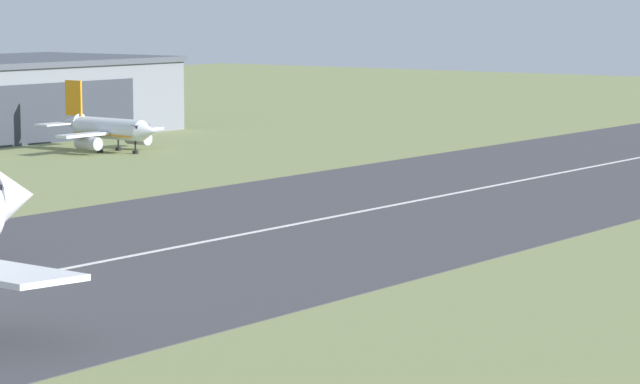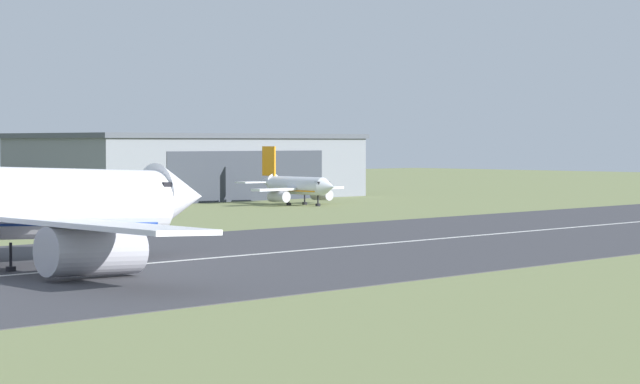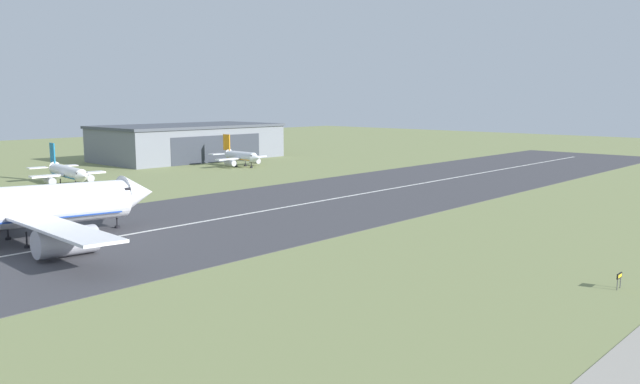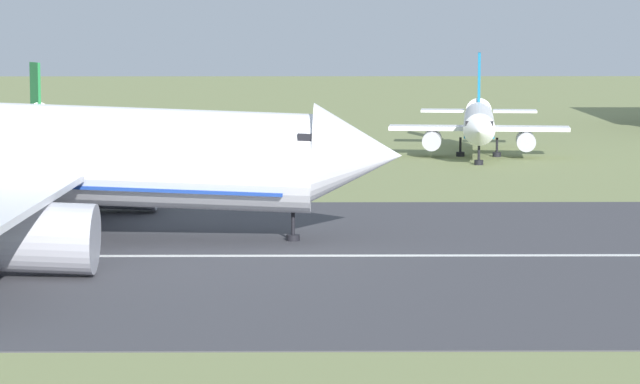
{
  "view_description": "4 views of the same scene",
  "coord_description": "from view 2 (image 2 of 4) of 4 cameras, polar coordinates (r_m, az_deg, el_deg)",
  "views": [
    {
      "loc": [
        -95.83,
        16.32,
        21.28
      ],
      "look_at": [
        -4.88,
        83.85,
        6.93
      ],
      "focal_mm": 85.0,
      "sensor_mm": 36.0,
      "label": 1
    },
    {
      "loc": [
        -86.39,
        16.32,
        10.6
      ],
      "look_at": [
        -16.18,
        87.29,
        6.59
      ],
      "focal_mm": 70.0,
      "sensor_mm": 36.0,
      "label": 2
    },
    {
      "loc": [
        -68.11,
        16.32,
        21.1
      ],
      "look_at": [
        3.69,
        83.15,
        6.44
      ],
      "focal_mm": 35.0,
      "sensor_mm": 36.0,
      "label": 3
    },
    {
      "loc": [
        -16.42,
        16.17,
        14.22
      ],
      "look_at": [
        -15.64,
        99.59,
        4.28
      ],
      "focal_mm": 85.0,
      "sensor_mm": 36.0,
      "label": 4
    }
  ],
  "objects": [
    {
      "name": "runway_centreline",
      "position": [
        123.17,
        0.05,
        -2.61
      ],
      "size": [
        325.89,
        0.7,
        0.01
      ],
      "primitive_type": "cube",
      "color": "silver",
      "rests_on": "runway_strip"
    },
    {
      "name": "airplane_parked_east",
      "position": [
        209.44,
        -1.09,
        0.27
      ],
      "size": [
        19.04,
        18.74,
        9.86
      ],
      "color": "silver",
      "rests_on": "ground_plane"
    },
    {
      "name": "airplane_parked_west",
      "position": [
        172.57,
        -14.35,
        -0.2
      ],
      "size": [
        17.86,
        24.98,
        9.97
      ],
      "color": "white",
      "rests_on": "ground_plane"
    },
    {
      "name": "hangar_building",
      "position": [
        236.42,
        -5.92,
        1.2
      ],
      "size": [
        62.5,
        33.87,
        12.16
      ],
      "color": "slate",
      "rests_on": "ground_plane"
    },
    {
      "name": "runway_strip",
      "position": [
        123.18,
        0.05,
        -2.62
      ],
      "size": [
        362.09,
        49.96,
        0.06
      ],
      "primitive_type": "cube",
      "color": "#3D3D42",
      "rests_on": "ground_plane"
    }
  ]
}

